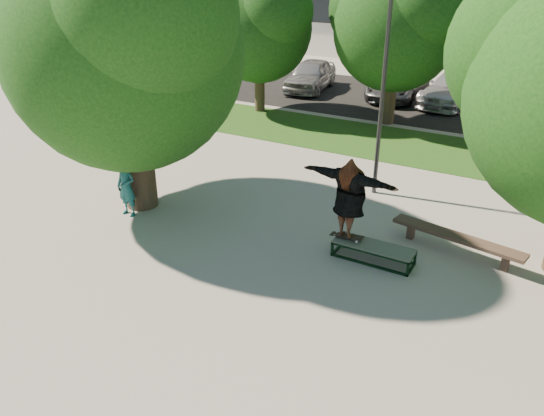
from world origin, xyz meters
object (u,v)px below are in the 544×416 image
Objects in this scene: car_dark at (393,83)px; car_grey at (398,84)px; grind_box at (373,253)px; car_silver_b at (455,88)px; bench at (457,238)px; bystander at (126,187)px; car_silver_a at (311,75)px; tree_left at (124,37)px; lamppost at (384,83)px.

car_dark reaches higher than car_grey.
car_dark is at bearing 106.96° from grind_box.
grind_box is at bearing -74.90° from car_silver_b.
grind_box is 0.59× the size of bench.
grind_box is at bearing 11.07° from bystander.
car_silver_a is at bearing 138.15° from bench.
tree_left is 2.32× the size of bench.
grind_box is at bearing -70.27° from lamppost.
car_dark is at bearing 85.80° from bystander.
grind_box is 16.79m from car_silver_a.
car_silver_a reaches higher than bench.
tree_left is at bearing -98.92° from car_silver_b.
tree_left reaches higher than car_grey.
bench reaches higher than grind_box.
lamppost reaches higher than car_grey.
grind_box is 15.78m from car_dark.
bystander is 15.54m from car_silver_a.
bench is (7.92, 2.23, -0.41)m from bystander.
car_silver_b reaches higher than car_grey.
car_grey is (0.30, -0.19, -0.01)m from car_dark.
bench is at bearing -60.91° from car_silver_a.
car_silver_a is 1.11× the size of car_dark.
car_dark is at bearing 1.32° from car_silver_a.
car_silver_b is (-3.21, 13.90, 0.33)m from bench.
car_dark is at bearing 146.54° from car_grey.
car_dark is (4.07, 0.72, -0.10)m from car_silver_a.
car_silver_b is (4.92, 15.41, -3.70)m from tree_left.
bench is 14.87m from car_grey.
tree_left is 15.95m from car_dark.
car_dark is 0.85× the size of car_grey.
bench is (8.12, 1.51, -4.03)m from tree_left.
tree_left is 16.59m from car_silver_b.
bench is at bearing 10.53° from tree_left.
bystander is at bearing -171.07° from grind_box.
lamppost reaches higher than bystander.
grind_box is 1.97m from bench.
grind_box is at bearing -131.01° from bench.
bystander is 16.80m from car_silver_b.
car_grey is 2.63m from car_silver_b.
car_grey is at bearing -1.75° from car_silver_a.
car_dark is at bearing 106.07° from lamppost.
tree_left is at bearing -143.58° from lamppost.
car_dark is (1.99, 15.38, -3.76)m from tree_left.
car_grey is (-5.83, 13.68, 0.26)m from bench.
tree_left is 1.42× the size of car_silver_b.
bystander is 0.34× the size of car_grey.
tree_left is at bearing -102.87° from car_dark.
bystander is (-5.09, -4.62, -2.35)m from lamppost.
bystander is at bearing -74.47° from tree_left.
car_silver_a is (-7.37, 10.75, -2.40)m from lamppost.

